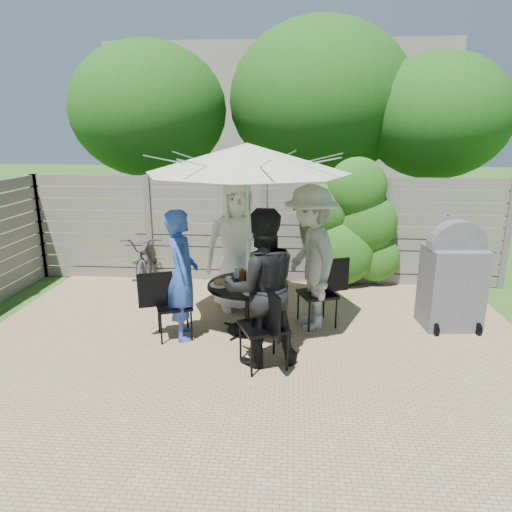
# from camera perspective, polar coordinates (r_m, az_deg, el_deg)

# --- Properties ---
(backyard_envelope) EXTENTS (60.00, 60.00, 5.00)m
(backyard_envelope) POSITION_cam_1_polar(r_m,az_deg,el_deg) (14.90, 3.24, 15.56)
(backyard_envelope) COLOR #32581B
(backyard_envelope) RESTS_ON ground
(patio_table) EXTENTS (1.27, 1.27, 0.67)m
(patio_table) POSITION_cam_1_polar(r_m,az_deg,el_deg) (5.96, -1.03, -5.29)
(patio_table) COLOR black
(patio_table) RESTS_ON ground
(umbrella) EXTENTS (3.11, 3.11, 2.44)m
(umbrella) POSITION_cam_1_polar(r_m,az_deg,el_deg) (5.58, -1.12, 12.13)
(umbrella) COLOR silver
(umbrella) RESTS_ON ground
(chair_back) EXTENTS (0.54, 0.67, 0.88)m
(chair_back) POSITION_cam_1_polar(r_m,az_deg,el_deg) (6.92, -2.49, -4.11)
(chair_back) COLOR black
(chair_back) RESTS_ON ground
(person_back) EXTENTS (1.07, 0.84, 1.91)m
(person_back) POSITION_cam_1_polar(r_m,az_deg,el_deg) (6.59, -2.36, 1.18)
(person_back) COLOR white
(person_back) RESTS_ON ground
(chair_left) EXTENTS (0.69, 0.56, 0.90)m
(chair_left) POSITION_cam_1_polar(r_m,az_deg,el_deg) (5.95, -10.29, -7.67)
(chair_left) COLOR black
(chair_left) RESTS_ON ground
(person_left) EXTENTS (0.55, 0.70, 1.67)m
(person_left) POSITION_cam_1_polar(r_m,az_deg,el_deg) (5.75, -9.21, -2.42)
(person_left) COLOR #2A4BB7
(person_left) RESTS_ON ground
(chair_front) EXTENTS (0.62, 0.76, 0.99)m
(chair_front) POSITION_cam_1_polar(r_m,az_deg,el_deg) (5.16, 0.98, -10.83)
(chair_front) COLOR black
(chair_front) RESTS_ON ground
(person_front) EXTENTS (1.03, 0.89, 1.79)m
(person_front) POSITION_cam_1_polar(r_m,az_deg,el_deg) (5.05, 0.66, -4.04)
(person_front) COLOR black
(person_front) RESTS_ON ground
(chair_right) EXTENTS (0.71, 0.58, 0.93)m
(chair_right) POSITION_cam_1_polar(r_m,az_deg,el_deg) (6.26, 7.75, -6.24)
(chair_right) COLOR black
(chair_right) RESTS_ON ground
(person_right) EXTENTS (1.03, 1.39, 1.93)m
(person_right) POSITION_cam_1_polar(r_m,az_deg,el_deg) (6.00, 6.76, -0.30)
(person_right) COLOR #AAAAA6
(person_right) RESTS_ON ground
(plate_back) EXTENTS (0.26, 0.26, 0.06)m
(plate_back) POSITION_cam_1_polar(r_m,az_deg,el_deg) (6.22, -1.65, -2.17)
(plate_back) COLOR white
(plate_back) RESTS_ON patio_table
(plate_left) EXTENTS (0.26, 0.26, 0.06)m
(plate_left) POSITION_cam_1_polar(r_m,az_deg,el_deg) (5.83, -4.53, -3.43)
(plate_left) COLOR white
(plate_left) RESTS_ON patio_table
(plate_front) EXTENTS (0.26, 0.26, 0.06)m
(plate_front) POSITION_cam_1_polar(r_m,az_deg,el_deg) (5.55, -0.37, -4.38)
(plate_front) COLOR white
(plate_front) RESTS_ON patio_table
(plate_right) EXTENTS (0.26, 0.26, 0.06)m
(plate_right) POSITION_cam_1_polar(r_m,az_deg,el_deg) (5.95, 2.37, -2.99)
(plate_right) COLOR white
(plate_right) RESTS_ON patio_table
(glass_back) EXTENTS (0.07, 0.07, 0.14)m
(glass_back) POSITION_cam_1_polar(r_m,az_deg,el_deg) (6.09, -2.46, -2.10)
(glass_back) COLOR silver
(glass_back) RESTS_ON patio_table
(glass_left) EXTENTS (0.07, 0.07, 0.14)m
(glass_left) POSITION_cam_1_polar(r_m,az_deg,el_deg) (5.73, -3.41, -3.27)
(glass_left) COLOR silver
(glass_left) RESTS_ON patio_table
(glass_front) EXTENTS (0.07, 0.07, 0.14)m
(glass_front) POSITION_cam_1_polar(r_m,az_deg,el_deg) (5.64, 0.48, -3.54)
(glass_front) COLOR silver
(glass_front) RESTS_ON patio_table
(glass_right) EXTENTS (0.07, 0.07, 0.14)m
(glass_right) POSITION_cam_1_polar(r_m,az_deg,el_deg) (6.01, 1.21, -2.33)
(glass_right) COLOR silver
(glass_right) RESTS_ON patio_table
(syrup_jug) EXTENTS (0.09, 0.09, 0.16)m
(syrup_jug) POSITION_cam_1_polar(r_m,az_deg,el_deg) (5.90, -1.71, -2.59)
(syrup_jug) COLOR #59280C
(syrup_jug) RESTS_ON patio_table
(coffee_cup) EXTENTS (0.08, 0.08, 0.12)m
(coffee_cup) POSITION_cam_1_polar(r_m,az_deg,el_deg) (6.09, -0.49, -2.19)
(coffee_cup) COLOR #C6B293
(coffee_cup) RESTS_ON patio_table
(bicycle) EXTENTS (0.95, 1.90, 0.95)m
(bicycle) POSITION_cam_1_polar(r_m,az_deg,el_deg) (7.89, -13.51, -0.43)
(bicycle) COLOR #333338
(bicycle) RESTS_ON ground
(bbq_grill) EXTENTS (0.77, 0.62, 1.47)m
(bbq_grill) POSITION_cam_1_polar(r_m,az_deg,el_deg) (6.57, 23.33, -2.77)
(bbq_grill) COLOR slate
(bbq_grill) RESTS_ON ground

